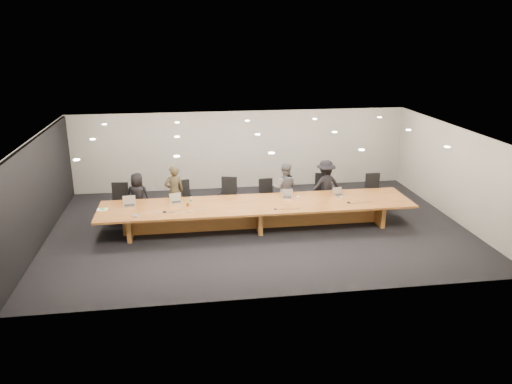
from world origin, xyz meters
TOP-DOWN VIEW (x-y plane):
  - ground at (0.00, 0.00)m, footprint 12.00×12.00m
  - back_wall at (0.00, 4.00)m, footprint 12.00×0.02m
  - left_wall_panel at (-5.94, 0.00)m, footprint 0.08×7.84m
  - conference_table at (0.00, 0.00)m, footprint 9.00×1.80m
  - chair_far_left at (-4.01, 1.15)m, footprint 0.64×0.64m
  - chair_left at (-2.10, 1.25)m, footprint 0.69×0.69m
  - chair_mid_left at (-0.73, 1.27)m, footprint 0.72×0.72m
  - chair_mid_right at (0.51, 1.29)m, footprint 0.60×0.60m
  - chair_right at (2.27, 1.23)m, footprint 0.75×0.75m
  - chair_far_right at (3.99, 1.15)m, footprint 0.58×0.58m
  - person_a at (-3.47, 1.21)m, footprint 0.79×0.59m
  - person_b at (-2.38, 1.26)m, footprint 0.68×0.54m
  - person_c at (1.03, 1.13)m, footprint 0.91×0.78m
  - person_d at (2.35, 1.18)m, footprint 1.16×0.80m
  - laptop_a at (-3.63, 0.32)m, footprint 0.38×0.30m
  - laptop_b at (-2.31, 0.41)m, footprint 0.39×0.33m
  - laptop_d at (0.95, 0.37)m, footprint 0.36×0.30m
  - laptop_e at (2.55, 0.37)m, footprint 0.35×0.29m
  - water_bottle at (-1.90, 0.28)m, footprint 0.07×0.07m
  - amber_mug at (-1.99, 0.07)m, footprint 0.11×0.11m
  - paper_cup_near at (1.23, 0.21)m, footprint 0.08×0.08m
  - paper_cup_far at (2.52, 0.05)m, footprint 0.08×0.08m
  - notepad at (-4.35, 0.09)m, footprint 0.29×0.23m
  - lime_gadget at (-4.35, 0.10)m, footprint 0.16×0.12m
  - av_box at (-3.39, -0.56)m, footprint 0.24×0.22m
  - mic_left at (-2.64, -0.34)m, footprint 0.17×0.17m
  - mic_center at (0.42, -0.56)m, footprint 0.12×0.12m
  - mic_right at (2.62, -0.33)m, footprint 0.13×0.13m

SIDE VIEW (x-z plane):
  - ground at x=0.00m, z-range 0.00..0.00m
  - conference_table at x=0.00m, z-range 0.15..0.90m
  - chair_mid_right at x=0.51m, z-range 0.00..1.06m
  - chair_far_right at x=3.99m, z-range 0.00..1.13m
  - chair_left at x=-2.10m, z-range 0.00..1.14m
  - chair_far_left at x=-4.01m, z-range 0.00..1.17m
  - chair_mid_left at x=-0.73m, z-range 0.00..1.17m
  - chair_right at x=2.27m, z-range 0.00..1.18m
  - person_a at x=-3.47m, z-range 0.00..1.46m
  - notepad at x=-4.35m, z-range 0.75..0.77m
  - mic_center at x=0.42m, z-range 0.75..0.78m
  - av_box at x=-3.39m, z-range 0.75..0.78m
  - mic_right at x=2.62m, z-range 0.75..0.78m
  - mic_left at x=-2.64m, z-range 0.75..0.78m
  - lime_gadget at x=-4.35m, z-range 0.77..0.79m
  - paper_cup_far at x=2.52m, z-range 0.75..0.83m
  - paper_cup_near at x=1.23m, z-range 0.75..0.84m
  - amber_mug at x=-1.99m, z-range 0.75..0.85m
  - person_c at x=1.03m, z-range 0.00..1.62m
  - person_b at x=-2.38m, z-range 0.00..1.64m
  - person_d at x=2.35m, z-range 0.00..1.64m
  - water_bottle at x=-1.90m, z-range 0.75..0.94m
  - laptop_e at x=2.55m, z-range 0.75..0.99m
  - laptop_d at x=0.95m, z-range 0.75..0.99m
  - laptop_b at x=-2.31m, z-range 0.75..1.02m
  - laptop_a at x=-3.63m, z-range 0.75..1.03m
  - left_wall_panel at x=-5.94m, z-range 0.00..2.74m
  - back_wall at x=0.00m, z-range 0.00..2.80m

